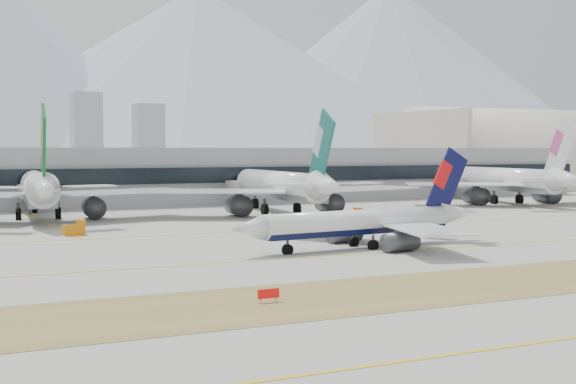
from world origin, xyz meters
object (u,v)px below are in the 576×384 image
widebody_china_air (509,181)px  terminal (127,175)px  taxiing_airliner (367,223)px  widebody_eva (38,190)px  hangar (514,188)px  widebody_cathay (283,187)px

widebody_china_air → terminal: widebody_china_air is taller
taxiing_airliner → widebody_china_air: bearing=-149.0°
taxiing_airliner → widebody_eva: size_ratio=0.69×
widebody_china_air → widebody_eva: bearing=97.3°
widebody_eva → widebody_china_air: (121.00, -4.59, -0.09)m
terminal → hangar: 156.05m
widebody_eva → widebody_china_air: 121.09m
widebody_eva → widebody_cathay: 52.29m
widebody_china_air → terminal: (-90.73, 48.82, 1.46)m
terminal → hangar: (154.56, 20.16, -7.37)m
widebody_eva → taxiing_airliner: bearing=-146.6°
terminal → widebody_eva: bearing=-124.4°
widebody_china_air → hangar: bearing=-33.3°
widebody_eva → hangar: hangar is taller
widebody_eva → terminal: 53.61m
widebody_china_air → terminal: bearing=71.2°
widebody_cathay → hangar: hangar is taller
widebody_eva → terminal: widebody_eva is taller
widebody_cathay → widebody_china_air: 69.67m
taxiing_airliner → widebody_cathay: bearing=-111.0°
widebody_china_air → hangar: size_ratio=0.69×
widebody_china_air → hangar: 94.17m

